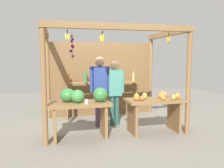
{
  "coord_description": "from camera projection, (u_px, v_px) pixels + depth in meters",
  "views": [
    {
      "loc": [
        -1.27,
        -5.45,
        1.66
      ],
      "look_at": [
        0.0,
        -0.21,
        1.04
      ],
      "focal_mm": 36.99,
      "sensor_mm": 36.0,
      "label": 1
    }
  ],
  "objects": [
    {
      "name": "vendor_woman",
      "position": [
        115.0,
        87.0,
        5.61
      ],
      "size": [
        0.48,
        0.21,
        1.58
      ],
      "rotation": [
        0.0,
        0.0,
        0.08
      ],
      "color": "#2B5951",
      "rests_on": "ground"
    },
    {
      "name": "ground_plane",
      "position": [
        110.0,
        125.0,
        5.74
      ],
      "size": [
        12.0,
        12.0,
        0.0
      ],
      "primitive_type": "plane",
      "color": "gray",
      "rests_on": "ground"
    },
    {
      "name": "bottle_shelf_unit",
      "position": [
        102.0,
        89.0,
        6.39
      ],
      "size": [
        2.0,
        0.22,
        1.36
      ],
      "color": "olive",
      "rests_on": "ground"
    },
    {
      "name": "vendor_man",
      "position": [
        100.0,
        85.0,
        5.48
      ],
      "size": [
        0.48,
        0.23,
        1.68
      ],
      "rotation": [
        0.0,
        0.0,
        -0.07
      ],
      "color": "#4D395C",
      "rests_on": "ground"
    },
    {
      "name": "market_stall",
      "position": [
        106.0,
        69.0,
        6.04
      ],
      "size": [
        3.11,
        2.18,
        2.32
      ],
      "color": "olive",
      "rests_on": "ground"
    },
    {
      "name": "fruit_counter_left",
      "position": [
        81.0,
        105.0,
        4.75
      ],
      "size": [
        1.26,
        0.67,
        1.05
      ],
      "color": "olive",
      "rests_on": "ground"
    },
    {
      "name": "fruit_counter_right",
      "position": [
        154.0,
        107.0,
        5.12
      ],
      "size": [
        1.26,
        0.64,
        0.91
      ],
      "color": "olive",
      "rests_on": "ground"
    }
  ]
}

